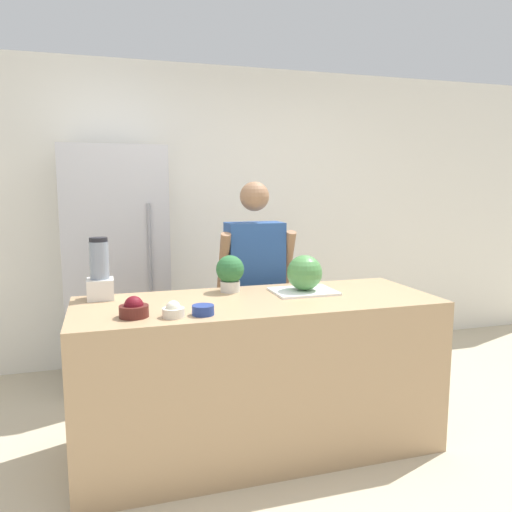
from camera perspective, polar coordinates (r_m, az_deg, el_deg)
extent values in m
plane|color=beige|center=(2.92, 2.73, -24.38)|extent=(14.00, 14.00, 0.00)
cube|color=white|center=(4.52, -6.25, 4.68)|extent=(8.00, 0.06, 2.60)
cube|color=tan|center=(3.05, 0.22, -13.32)|extent=(2.10, 0.79, 0.91)
cube|color=#B7B7BC|center=(4.08, -15.61, -1.21)|extent=(0.76, 0.71, 1.86)
cylinder|color=gray|center=(3.70, -12.06, 0.87)|extent=(0.02, 0.02, 0.65)
cube|color=#333338|center=(3.71, -0.17, -10.50)|extent=(0.30, 0.18, 0.76)
cube|color=#284C8C|center=(3.56, -0.17, -0.49)|extent=(0.40, 0.22, 0.54)
sphere|color=#936B4C|center=(3.52, -0.17, 6.83)|extent=(0.21, 0.21, 0.21)
cylinder|color=#936B4C|center=(3.46, -3.71, -0.91)|extent=(0.07, 0.22, 0.46)
cylinder|color=#936B4C|center=(3.60, 3.61, -0.57)|extent=(0.07, 0.22, 0.46)
cube|color=white|center=(3.11, 5.44, -4.03)|extent=(0.38, 0.30, 0.01)
sphere|color=#4C8C47|center=(3.09, 5.58, -1.91)|extent=(0.22, 0.22, 0.22)
cylinder|color=#511E19|center=(2.60, -13.78, -6.15)|extent=(0.15, 0.15, 0.06)
sphere|color=maroon|center=(2.59, -13.80, -5.51)|extent=(0.10, 0.10, 0.10)
cylinder|color=beige|center=(2.56, -9.43, -6.39)|extent=(0.11, 0.11, 0.05)
sphere|color=white|center=(2.56, -9.44, -5.88)|extent=(0.08, 0.08, 0.08)
cylinder|color=navy|center=(2.58, -6.07, -6.16)|extent=(0.11, 0.11, 0.05)
cube|color=silver|center=(3.05, -17.35, -3.61)|extent=(0.15, 0.15, 0.12)
cylinder|color=gray|center=(3.02, -17.48, -0.48)|extent=(0.11, 0.11, 0.22)
cylinder|color=black|center=(3.00, -17.58, 1.80)|extent=(0.10, 0.10, 0.02)
cylinder|color=beige|center=(3.12, -2.97, -3.47)|extent=(0.12, 0.12, 0.07)
sphere|color=#2D6B38|center=(3.10, -2.98, -1.52)|extent=(0.17, 0.17, 0.17)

